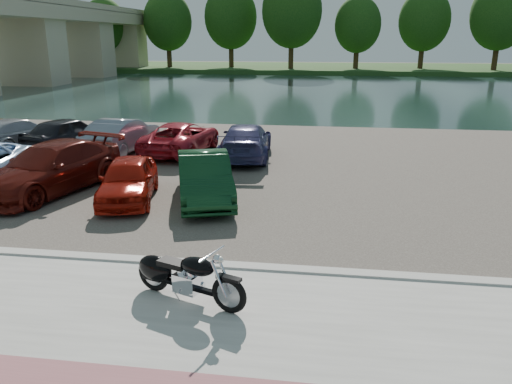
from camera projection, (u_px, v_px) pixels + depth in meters
The scene contains 17 objects.
ground at pixel (181, 319), 8.59m from camera, with size 200.00×200.00×0.00m, color #595447.
promenade at pixel (163, 351), 7.63m from camera, with size 60.00×6.00×0.10m, color #A19F97.
kerb at pixel (208, 266), 10.46m from camera, with size 60.00×0.30×0.14m, color #A19F97.
parking_lot at pixel (263, 165), 18.99m from camera, with size 60.00×18.00×0.04m, color #443D37.
river at pixel (303, 90), 46.43m from camera, with size 120.00×40.00×0.00m, color #1A302E.
far_bank at pixel (314, 68), 76.61m from camera, with size 120.00×24.00×0.60m, color #1E4117.
bridge at pixel (23, 29), 49.55m from camera, with size 7.00×56.00×8.55m.
far_trees at pixel (346, 17), 68.03m from camera, with size 70.25×10.68×12.52m.
motorcycle at pixel (180, 275), 8.97m from camera, with size 2.24×1.08×1.05m.
car_3 at pixel (51, 168), 15.44m from camera, with size 2.09×5.15×1.50m, color #57120C.
car_4 at pixel (128, 179), 14.65m from camera, with size 1.49×3.71×1.26m, color #A2160A.
car_5 at pixel (204, 177), 14.61m from camera, with size 1.47×4.21×1.39m, color #0F371A.
car_7 at pixel (18, 133), 21.74m from camera, with size 1.81×4.45×1.29m, color #9EA0A7.
car_8 at pixel (68, 133), 21.30m from camera, with size 1.69×4.19×1.43m, color black.
car_9 at pixel (122, 135), 20.82m from camera, with size 1.52×4.37×1.44m, color slate.
car_10 at pixel (181, 138), 20.70m from camera, with size 2.17×4.70×1.31m, color #AD1C2A.
car_11 at pixel (246, 141), 19.86m from camera, with size 1.91×4.70×1.36m, color navy.
Camera 1 is at (2.34, -7.30, 4.63)m, focal length 35.00 mm.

